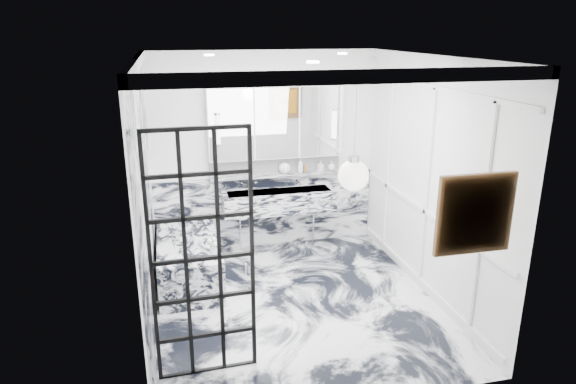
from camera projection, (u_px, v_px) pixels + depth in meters
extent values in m
plane|color=silver|center=(295.00, 302.00, 6.03)|extent=(3.60, 3.60, 0.00)
plane|color=white|center=(297.00, 56.00, 5.18)|extent=(3.60, 3.60, 0.00)
plane|color=white|center=(265.00, 152.00, 7.27)|extent=(3.60, 0.00, 3.60)
plane|color=white|center=(353.00, 257.00, 3.94)|extent=(3.60, 0.00, 3.60)
plane|color=white|center=(145.00, 199.00, 5.25)|extent=(0.00, 3.60, 3.60)
plane|color=white|center=(429.00, 179.00, 5.96)|extent=(0.00, 3.60, 3.60)
cube|color=silver|center=(266.00, 210.00, 7.52)|extent=(3.18, 0.05, 1.05)
cube|color=silver|center=(147.00, 205.00, 5.27)|extent=(0.02, 3.56, 2.68)
cube|color=white|center=(427.00, 187.00, 5.98)|extent=(0.03, 3.40, 2.30)
imported|color=#8C5919|center=(300.00, 165.00, 7.36)|extent=(0.11, 0.11, 0.21)
imported|color=#4C4C51|center=(320.00, 166.00, 7.44)|extent=(0.09, 0.09, 0.16)
imported|color=silver|center=(331.00, 166.00, 7.47)|extent=(0.12, 0.12, 0.14)
sphere|color=white|center=(284.00, 168.00, 7.32)|extent=(0.17, 0.17, 0.17)
cylinder|color=#8C5919|center=(305.00, 169.00, 7.39)|extent=(0.04, 0.04, 0.10)
cylinder|color=silver|center=(213.00, 253.00, 5.89)|extent=(0.08, 0.08, 0.12)
cube|color=orange|center=(475.00, 214.00, 4.13)|extent=(0.58, 0.06, 0.58)
sphere|color=white|center=(353.00, 175.00, 4.39)|extent=(0.27, 0.27, 0.27)
cube|color=silver|center=(279.00, 201.00, 7.28)|extent=(1.60, 0.45, 0.30)
cube|color=silver|center=(277.00, 175.00, 7.33)|extent=(1.90, 0.14, 0.04)
cube|color=white|center=(276.00, 165.00, 7.35)|extent=(1.90, 0.03, 0.23)
cube|color=white|center=(276.00, 123.00, 7.11)|extent=(1.90, 0.16, 1.00)
cylinder|color=white|center=(218.00, 130.00, 6.85)|extent=(0.07, 0.07, 0.40)
cylinder|color=white|center=(334.00, 124.00, 7.21)|extent=(0.07, 0.07, 0.40)
cube|color=silver|center=(189.00, 259.00, 6.52)|extent=(0.75, 1.65, 0.55)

